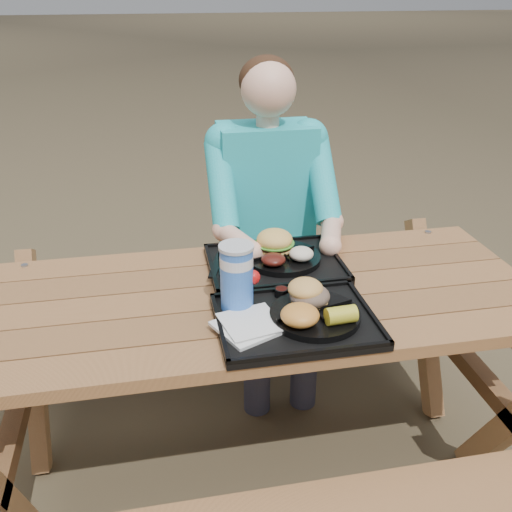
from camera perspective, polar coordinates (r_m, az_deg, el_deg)
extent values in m
plane|color=#999999|center=(2.27, 0.00, -20.34)|extent=(60.00, 60.00, 0.00)
cube|color=black|center=(1.65, 3.98, -6.60)|extent=(0.45, 0.35, 0.02)
cube|color=black|center=(1.95, 1.90, -0.90)|extent=(0.45, 0.35, 0.02)
cylinder|color=black|center=(1.64, 5.91, -5.89)|extent=(0.26, 0.26, 0.02)
cylinder|color=black|center=(1.96, 2.70, -0.18)|extent=(0.26, 0.26, 0.02)
cube|color=silver|center=(1.59, -0.82, -6.99)|extent=(0.21, 0.21, 0.02)
cylinder|color=blue|center=(1.64, -1.94, -2.28)|extent=(0.10, 0.10, 0.19)
cylinder|color=black|center=(1.74, 2.56, -3.63)|extent=(0.04, 0.04, 0.03)
cylinder|color=gold|center=(1.75, 4.64, -3.58)|extent=(0.05, 0.05, 0.03)
ellipsoid|color=gold|center=(1.57, 4.42, -5.91)|extent=(0.11, 0.11, 0.05)
cube|color=black|center=(1.94, -3.30, -0.72)|extent=(0.05, 0.18, 0.01)
ellipsoid|color=#49140E|center=(1.88, 1.75, -0.35)|extent=(0.08, 0.08, 0.04)
ellipsoid|color=#EDE1C9|center=(1.92, 4.56, 0.22)|extent=(0.08, 0.08, 0.05)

